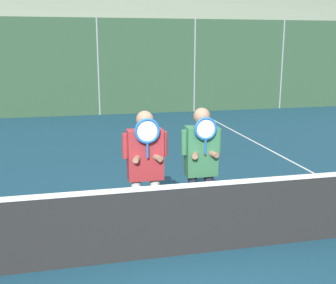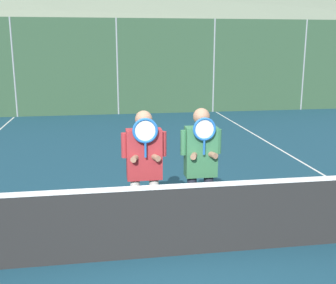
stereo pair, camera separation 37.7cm
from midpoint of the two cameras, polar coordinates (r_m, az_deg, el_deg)
The scene contains 11 objects.
ground_plane at distance 5.46m, azimuth 0.67°, elevation -15.33°, with size 120.00×120.00×0.00m, color navy.
hill_distant at distance 61.93m, azimuth -8.43°, elevation 10.63°, with size 123.06×68.37×23.93m.
clubhouse_building at distance 22.96m, azimuth -9.61°, elevation 10.79°, with size 22.02×5.50×3.41m.
fence_back at distance 15.89m, azimuth -6.19°, elevation 10.04°, with size 22.15×0.06×3.52m.
tennis_net at distance 5.24m, azimuth 0.68°, elevation -10.62°, with size 10.19×0.09×1.05m.
court_line_right_sideline at distance 9.36m, azimuth 20.88°, elevation -3.85°, with size 0.05×16.00×0.01m, color white.
player_leftmost at distance 5.58m, azimuth -1.30°, elevation -2.87°, with size 0.60×0.34×1.77m.
player_center_left at distance 5.70m, azimuth 6.35°, elevation -2.62°, with size 0.56×0.34×1.78m.
car_left_of_center at distance 19.03m, azimuth -10.67°, elevation 7.83°, with size 4.40×2.09×1.78m.
car_center at distance 19.30m, azimuth 4.20°, elevation 7.95°, with size 4.06×2.01×1.67m.
car_right_of_center at distance 20.95m, azimuth 18.01°, elevation 7.88°, with size 4.71×1.92×1.77m.
Camera 2 is at (-0.63, -4.77, 2.61)m, focal length 45.00 mm.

